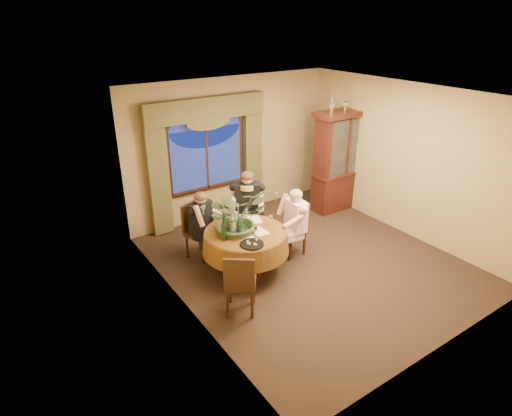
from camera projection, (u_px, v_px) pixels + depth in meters
floor at (309, 262)px, 7.30m from camera, size 5.00×5.00×0.00m
wall_back at (231, 148)px, 8.61m from camera, size 4.50×0.00×4.50m
wall_right at (406, 161)px, 7.87m from camera, size 0.00×5.00×5.00m
ceiling at (319, 95)px, 6.14m from camera, size 5.00×5.00×0.00m
window at (207, 159)px, 8.29m from camera, size 1.62×0.10×1.32m
arched_transom at (205, 119)px, 7.97m from camera, size 1.60×0.06×0.44m
drapery_left at (158, 176)px, 7.78m from camera, size 0.38×0.14×2.32m
drapery_right at (252, 156)px, 8.83m from camera, size 0.38×0.14×2.32m
swag_valance at (206, 109)px, 7.82m from camera, size 2.45×0.16×0.42m
dining_table at (246, 252)px, 6.88m from camera, size 1.50×1.50×0.75m
china_cabinet at (340, 161)px, 8.95m from camera, size 1.30×0.52×2.10m
oil_lamp_left at (332, 104)px, 8.25m from camera, size 0.11×0.11×0.34m
oil_lamp_center at (346, 102)px, 8.44m from camera, size 0.11×0.11×0.34m
oil_lamp_right at (359, 100)px, 8.62m from camera, size 0.11×0.11×0.34m
chair_right at (291, 229)px, 7.36m from camera, size 0.44×0.44×0.96m
chair_back_right at (251, 222)px, 7.64m from camera, size 0.59×0.59×0.96m
chair_back at (200, 232)px, 7.28m from camera, size 0.55×0.55×0.96m
chair_front_left at (240, 282)px, 5.92m from camera, size 0.59×0.59×0.96m
person_pink at (296, 224)px, 7.18m from camera, size 0.46×0.49×1.28m
person_back at (201, 226)px, 7.16m from camera, size 0.58×0.57×1.25m
person_scarf at (247, 208)px, 7.61m from camera, size 0.68×0.67×1.41m
stoneware_vase at (234, 221)px, 6.70m from camera, size 0.16×0.16×0.30m
centerpiece_plant at (236, 194)px, 6.50m from camera, size 0.95×1.06×0.82m
olive_bowl at (252, 230)px, 6.70m from camera, size 0.17×0.17×0.05m
cheese_platter at (252, 244)px, 6.32m from camera, size 0.36×0.36×0.02m
wine_bottle_0 at (239, 227)px, 6.49m from camera, size 0.07×0.07×0.33m
wine_bottle_1 at (224, 222)px, 6.65m from camera, size 0.07×0.07×0.33m
wine_bottle_2 at (220, 224)px, 6.57m from camera, size 0.07×0.07×0.33m
wine_bottle_3 at (232, 224)px, 6.59m from camera, size 0.07×0.07×0.33m
wine_bottle_4 at (224, 228)px, 6.46m from camera, size 0.07×0.07×0.33m
wine_bottle_5 at (224, 230)px, 6.39m from camera, size 0.07×0.07×0.33m
tasting_paper_0 at (259, 231)px, 6.70m from camera, size 0.21×0.30×0.00m
tasting_paper_1 at (255, 220)px, 7.09m from camera, size 0.30×0.35×0.00m
tasting_paper_2 at (253, 242)px, 6.40m from camera, size 0.25×0.33×0.00m
wine_glass_person_pink at (271, 220)px, 6.88m from camera, size 0.07×0.07×0.18m
wine_glass_person_back at (221, 220)px, 6.89m from camera, size 0.07×0.07×0.18m
wine_glass_person_scarf at (246, 213)px, 7.10m from camera, size 0.07×0.07×0.18m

